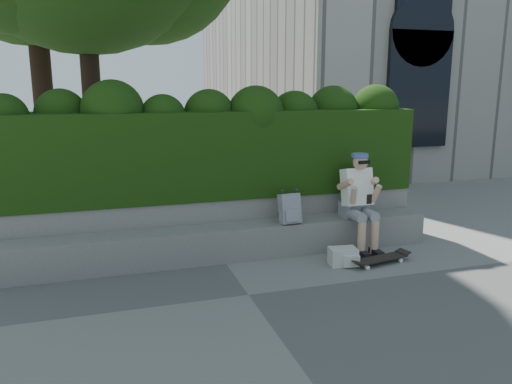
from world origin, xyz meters
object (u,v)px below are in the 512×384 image
object	(u,v)px
person	(359,198)
backpack_ground	(343,256)
skateboard	(380,259)
backpack_plaid	(290,209)

from	to	relation	value
person	backpack_ground	distance (m)	0.95
person	skateboard	size ratio (longest dim) A/B	1.66
skateboard	backpack_ground	bearing A→B (deg)	155.02
person	skateboard	xyz separation A→B (m)	(0.00, -0.63, -0.68)
skateboard	backpack_ground	world-z (taller)	backpack_ground
person	skateboard	bearing A→B (deg)	-89.87
skateboard	person	bearing A→B (deg)	79.21
skateboard	backpack_plaid	world-z (taller)	backpack_plaid
skateboard	backpack_plaid	distance (m)	1.36
backpack_ground	skateboard	bearing A→B (deg)	-5.93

